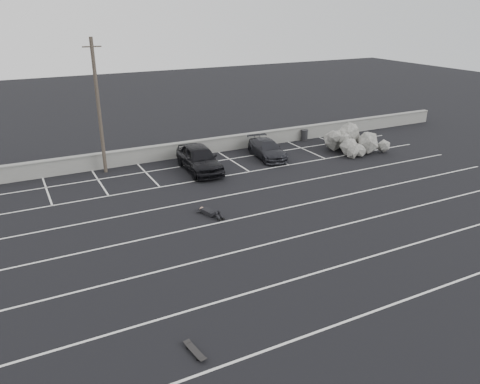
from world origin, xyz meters
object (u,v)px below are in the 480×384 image
car_left (199,158)px  trash_bin (304,135)px  utility_pole (99,107)px  person (207,210)px  car_right (267,149)px  riprap_pile (351,143)px  skateboard (195,351)px

car_left → trash_bin: size_ratio=5.70×
utility_pole → person: utility_pole is taller
car_right → riprap_pile: size_ratio=0.93×
car_left → trash_bin: (10.16, 2.94, -0.40)m
car_left → person: size_ratio=2.07×
car_right → skateboard: car_right is taller
utility_pole → riprap_pile: size_ratio=1.84×
car_left → trash_bin: bearing=19.4°
skateboard → person: bearing=55.8°
utility_pole → skateboard: (-1.25, -18.31, -4.11)m
utility_pole → skateboard: bearing=-93.9°
person → car_left: bearing=54.6°
car_right → person: (-7.54, -6.87, -0.39)m
car_left → skateboard: (-6.72, -15.77, -0.75)m
trash_bin → skateboard: bearing=-132.0°
car_left → riprap_pile: size_ratio=1.09×
utility_pole → riprap_pile: bearing=-11.6°
skateboard → utility_pole: bearing=77.4°
car_right → riprap_pile: (6.27, -1.43, -0.03)m
trash_bin → car_left: bearing=-163.9°
person → skateboard: bearing=-131.8°
car_left → skateboard: car_left is taller
person → skateboard: 10.39m
riprap_pile → person: size_ratio=1.89×
car_left → utility_pole: utility_pole is taller
car_right → utility_pole: bearing=176.3°
riprap_pile → car_left: bearing=175.3°
utility_pole → car_left: bearing=-24.9°
riprap_pile → skateboard: bearing=-141.0°
car_left → trash_bin: 10.58m
car_left → person: (-2.23, -6.40, -0.62)m
car_right → person: car_right is taller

